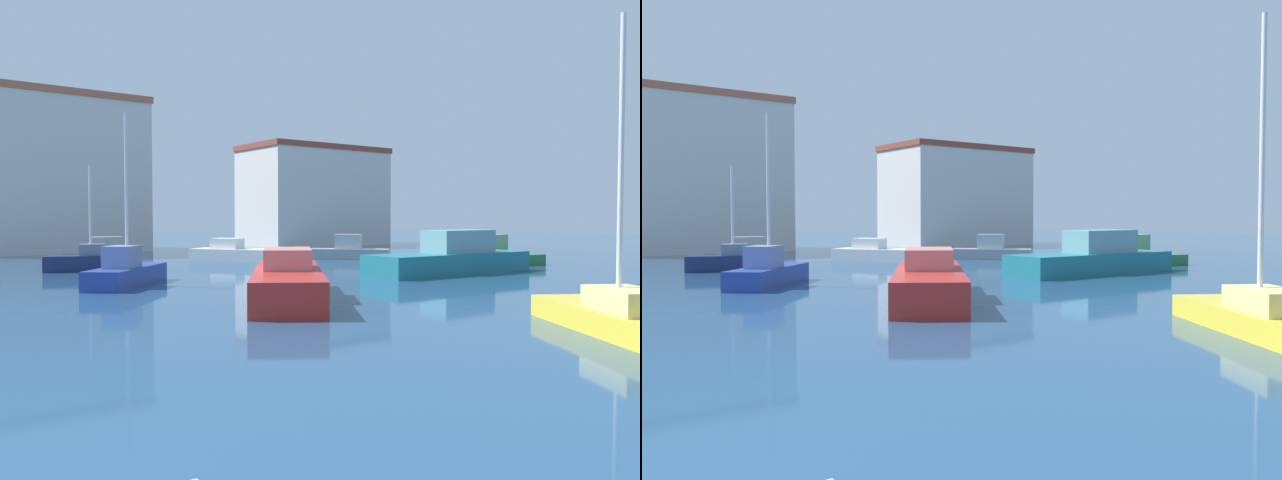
# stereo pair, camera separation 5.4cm
# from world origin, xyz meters

# --- Properties ---
(water) EXTENTS (160.00, 160.00, 0.00)m
(water) POSITION_xyz_m (15.00, 20.00, 0.00)
(water) COLOR navy
(water) RESTS_ON ground
(sailboat_yellow_near_pier) EXTENTS (4.24, 5.74, 7.28)m
(sailboat_yellow_near_pier) POSITION_xyz_m (14.94, 2.28, 0.44)
(sailboat_yellow_near_pier) COLOR gold
(sailboat_yellow_near_pier) RESTS_ON water
(motorboat_red_center_channel) EXTENTS (6.27, 8.01, 1.66)m
(motorboat_red_center_channel) POSITION_xyz_m (12.15, 11.78, 0.60)
(motorboat_red_center_channel) COLOR #B22823
(motorboat_red_center_channel) RESTS_ON water
(motorboat_green_inner_mooring) EXTENTS (4.16, 8.30, 1.64)m
(motorboat_green_inner_mooring) POSITION_xyz_m (31.52, 19.34, 0.55)
(motorboat_green_inner_mooring) COLOR #28703D
(motorboat_green_inner_mooring) RESTS_ON water
(sailboat_blue_mid_harbor) EXTENTS (4.44, 4.73, 6.75)m
(sailboat_blue_mid_harbor) POSITION_xyz_m (9.36, 18.98, 0.56)
(sailboat_blue_mid_harbor) COLOR #233D93
(sailboat_blue_mid_harbor) RESTS_ON water
(motorboat_teal_behind_lamppost) EXTENTS (8.92, 2.76, 2.06)m
(motorboat_teal_behind_lamppost) POSITION_xyz_m (23.71, 15.06, 0.72)
(motorboat_teal_behind_lamppost) COLOR #1E707A
(motorboat_teal_behind_lamppost) RESTS_ON water
(sailboat_navy_outer_mooring) EXTENTS (4.47, 3.00, 5.25)m
(sailboat_navy_outer_mooring) POSITION_xyz_m (10.20, 26.53, 0.50)
(sailboat_navy_outer_mooring) COLOR #19234C
(sailboat_navy_outer_mooring) RESTS_ON water
(motorboat_white_distant_north) EXTENTS (4.93, 6.03, 1.39)m
(motorboat_white_distant_north) POSITION_xyz_m (19.38, 28.10, 0.47)
(motorboat_white_distant_north) COLOR white
(motorboat_white_distant_north) RESTS_ON water
(motorboat_grey_distant_east) EXTENTS (4.65, 4.88, 1.58)m
(motorboat_grey_distant_east) POSITION_xyz_m (26.22, 25.84, 0.50)
(motorboat_grey_distant_east) COLOR gray
(motorboat_grey_distant_east) RESTS_ON water
(waterfront_apartments) EXTENTS (13.09, 9.36, 11.95)m
(waterfront_apartments) POSITION_xyz_m (12.85, 46.03, 5.98)
(waterfront_apartments) COLOR beige
(waterfront_apartments) RESTS_ON ground
(yacht_club) EXTENTS (13.27, 7.73, 9.34)m
(yacht_club) POSITION_xyz_m (35.99, 43.15, 4.68)
(yacht_club) COLOR beige
(yacht_club) RESTS_ON ground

